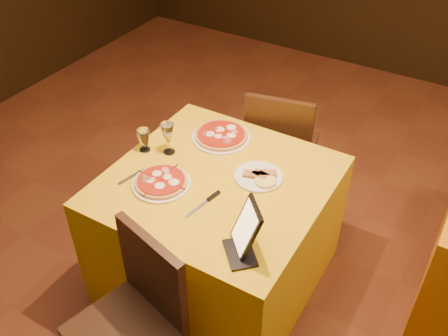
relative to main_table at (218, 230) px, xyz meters
The scene contains 12 objects.
main_table is the anchor object (origin of this frame).
chair_main_near 0.82m from the main_table, 90.00° to the right, with size 0.43×0.43×0.91m, color black, non-canonical shape.
chair_main_far 0.83m from the main_table, 90.00° to the left, with size 0.46×0.46×0.91m, color black, non-canonical shape.
pizza_near 0.49m from the main_table, 140.92° to the right, with size 0.30×0.30×0.03m.
pizza_far 0.54m from the main_table, 118.14° to the left, with size 0.34×0.34×0.03m.
cutlet_dish 0.44m from the main_table, 34.81° to the left, with size 0.25×0.25×0.03m.
wine_glass 0.59m from the main_table, 169.67° to the left, with size 0.08×0.08×0.19m, color #D6C779, non-canonical shape.
water_glass 0.65m from the main_table, behind, with size 0.07×0.07×0.13m, color silver, non-canonical shape.
tablet 0.69m from the main_table, 43.87° to the right, with size 0.18×0.02×0.24m, color black.
knife 0.43m from the main_table, 79.74° to the right, with size 0.22×0.02×0.01m, color silver.
fork_near 0.59m from the main_table, 151.73° to the right, with size 0.17×0.02×0.01m, color silver.
fork_far 0.53m from the main_table, 98.72° to the left, with size 0.14×0.02×0.01m, color #BABAC1.
Camera 1 is at (0.82, -1.31, 2.40)m, focal length 40.00 mm.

